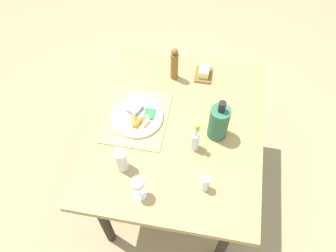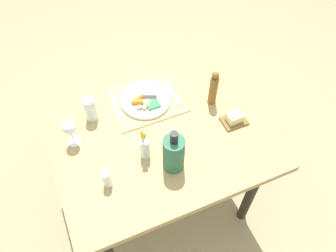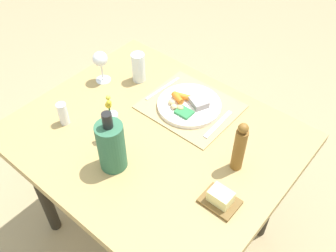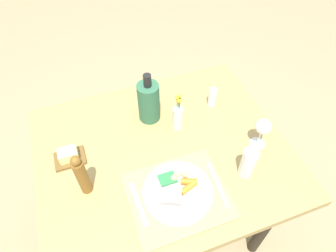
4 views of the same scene
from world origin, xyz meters
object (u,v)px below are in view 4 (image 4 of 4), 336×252
at_px(cooler_bottle, 149,102).
at_px(dinner_plate, 178,191).
at_px(water_tumbler, 248,164).
at_px(butter_dish, 69,156).
at_px(fork, 138,204).
at_px(pepper_mill, 82,175).
at_px(wine_glass, 263,128).
at_px(salt_shaker, 212,97).
at_px(dining_table, 163,162).
at_px(flower_vase, 178,116).
at_px(knife, 218,184).

bearing_deg(cooler_bottle, dinner_plate, -92.85).
relative_size(water_tumbler, butter_dish, 1.10).
bearing_deg(fork, butter_dish, 123.95).
distance_m(fork, pepper_mill, 0.24).
bearing_deg(wine_glass, salt_shaker, 106.35).
xyz_separation_m(pepper_mill, butter_dish, (-0.05, 0.17, -0.08)).
height_order(dining_table, butter_dish, butter_dish).
bearing_deg(flower_vase, fork, -131.87).
xyz_separation_m(fork, wine_glass, (0.59, 0.10, 0.11)).
bearing_deg(salt_shaker, butter_dish, -172.70).
xyz_separation_m(dinner_plate, knife, (0.17, -0.02, -0.01)).
bearing_deg(pepper_mill, dinner_plate, -23.09).
relative_size(dining_table, cooler_bottle, 4.18).
height_order(cooler_bottle, butter_dish, cooler_bottle).
distance_m(dining_table, salt_shaker, 0.41).
relative_size(cooler_bottle, water_tumbler, 1.86).
height_order(salt_shaker, butter_dish, salt_shaker).
xyz_separation_m(cooler_bottle, salt_shaker, (0.32, -0.03, -0.06)).
bearing_deg(salt_shaker, cooler_bottle, 175.50).
distance_m(wine_glass, butter_dish, 0.84).
bearing_deg(butter_dish, pepper_mill, -75.25).
bearing_deg(knife, cooler_bottle, 111.73).
height_order(knife, flower_vase, flower_vase).
xyz_separation_m(knife, cooler_bottle, (-0.15, 0.45, 0.10)).
bearing_deg(dining_table, pepper_mill, -167.65).
relative_size(pepper_mill, wine_glass, 1.43).
relative_size(knife, salt_shaker, 2.09).
distance_m(salt_shaker, butter_dish, 0.73).
height_order(pepper_mill, butter_dish, pepper_mill).
xyz_separation_m(wine_glass, salt_shaker, (-0.09, 0.30, -0.06)).
distance_m(pepper_mill, water_tumbler, 0.66).
bearing_deg(pepper_mill, salt_shaker, 21.25).
bearing_deg(fork, cooler_bottle, 65.04).
xyz_separation_m(pepper_mill, salt_shaker, (0.68, 0.26, -0.06)).
distance_m(dining_table, knife, 0.30).
bearing_deg(salt_shaker, water_tumbler, -95.43).
bearing_deg(dining_table, dinner_plate, -93.37).
height_order(flower_vase, wine_glass, flower_vase).
distance_m(dinner_plate, water_tumbler, 0.31).
bearing_deg(knife, water_tumbler, 10.43).
distance_m(wine_glass, water_tumbler, 0.18).
distance_m(dining_table, butter_dish, 0.42).
xyz_separation_m(dining_table, pepper_mill, (-0.35, -0.08, 0.20)).
relative_size(pepper_mill, flower_vase, 1.06).
xyz_separation_m(dinner_plate, butter_dish, (-0.38, 0.32, 0.00)).
bearing_deg(water_tumbler, fork, 178.41).
height_order(dining_table, flower_vase, flower_vase).
bearing_deg(dinner_plate, butter_dish, 140.49).
height_order(cooler_bottle, pepper_mill, cooler_bottle).
bearing_deg(dining_table, flower_vase, 43.58).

